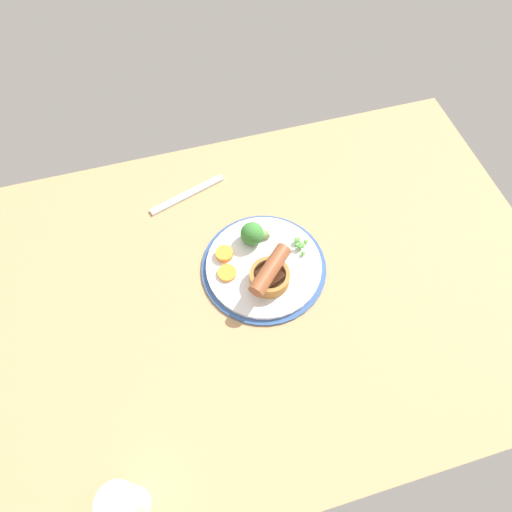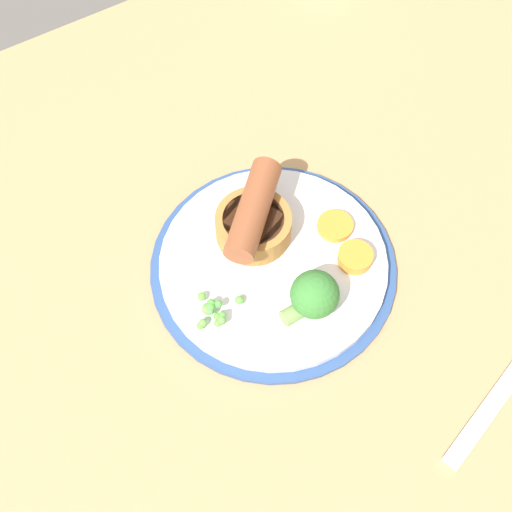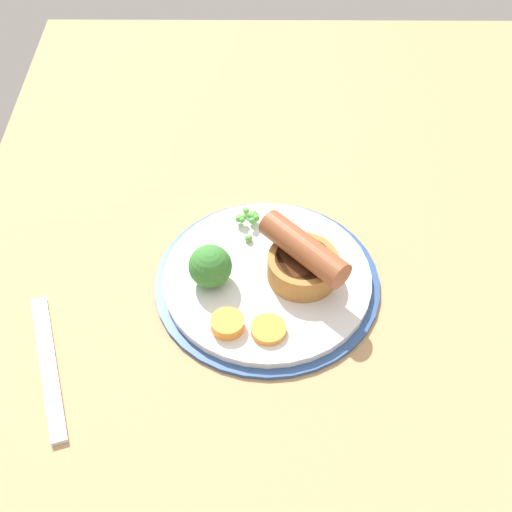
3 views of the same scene
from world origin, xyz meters
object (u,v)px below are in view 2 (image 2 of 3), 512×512
object	(u,v)px
dinner_plate	(273,265)
pea_pile	(213,310)
fork	(502,391)
sausage_pudding	(255,222)
carrot_slice_6	(355,257)
carrot_slice_0	(335,226)
broccoli_floret_near	(313,296)

from	to	relation	value
dinner_plate	pea_pile	bearing A→B (deg)	-166.40
pea_pile	fork	size ratio (longest dim) A/B	0.30
sausage_pudding	dinner_plate	bearing A→B (deg)	-133.17
carrot_slice_6	pea_pile	bearing A→B (deg)	171.65
pea_pile	fork	xyz separation A→B (cm)	(19.30, -20.43, -2.03)
carrot_slice_0	carrot_slice_6	bearing A→B (deg)	-96.93
fork	carrot_slice_6	bearing A→B (deg)	84.88
carrot_slice_0	fork	world-z (taller)	carrot_slice_0
dinner_plate	broccoli_floret_near	xyz separation A→B (cm)	(0.54, -6.21, 3.13)
pea_pile	carrot_slice_0	world-z (taller)	pea_pile
sausage_pudding	pea_pile	bearing A→B (deg)	171.03
carrot_slice_6	fork	size ratio (longest dim) A/B	0.20
pea_pile	broccoli_floret_near	size ratio (longest dim) A/B	0.88
dinner_plate	broccoli_floret_near	size ratio (longest dim) A/B	4.09
pea_pile	carrot_slice_6	size ratio (longest dim) A/B	1.53
fork	carrot_slice_0	bearing A→B (deg)	81.23
broccoli_floret_near	dinner_plate	bearing A→B (deg)	93.89
sausage_pudding	pea_pile	distance (cm)	9.93
dinner_plate	carrot_slice_6	bearing A→B (deg)	-30.56
dinner_plate	fork	world-z (taller)	dinner_plate
sausage_pudding	broccoli_floret_near	distance (cm)	9.82
sausage_pudding	carrot_slice_6	size ratio (longest dim) A/B	2.83
sausage_pudding	carrot_slice_6	xyz separation A→B (cm)	(7.10, -7.76, -1.96)
pea_pile	broccoli_floret_near	bearing A→B (deg)	-26.28
pea_pile	sausage_pudding	bearing A→B (deg)	34.46
sausage_pudding	fork	xyz separation A→B (cm)	(11.23, -25.97, -3.70)
pea_pile	carrot_slice_0	size ratio (longest dim) A/B	1.45
dinner_plate	carrot_slice_0	xyz separation A→B (cm)	(7.60, 0.08, 1.20)
carrot_slice_6	sausage_pudding	bearing A→B (deg)	132.44
broccoli_floret_near	carrot_slice_6	world-z (taller)	broccoli_floret_near
pea_pile	broccoli_floret_near	xyz separation A→B (cm)	(8.62, -4.26, 1.37)
dinner_plate	broccoli_floret_near	bearing A→B (deg)	-85.06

